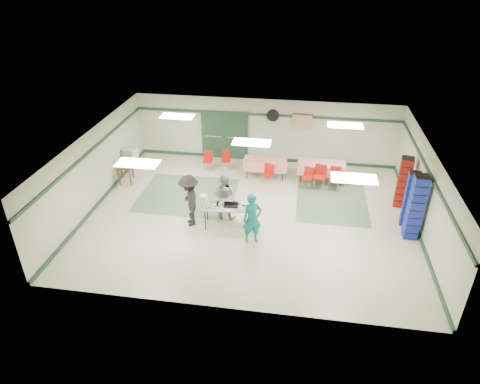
# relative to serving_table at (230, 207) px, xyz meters

# --- Properties ---
(floor) EXTENTS (11.00, 11.00, 0.00)m
(floor) POSITION_rel_serving_table_xyz_m (0.59, 0.78, -0.71)
(floor) COLOR beige
(floor) RESTS_ON ground
(ceiling) EXTENTS (11.00, 11.00, 0.00)m
(ceiling) POSITION_rel_serving_table_xyz_m (0.59, 0.78, 1.99)
(ceiling) COLOR white
(ceiling) RESTS_ON wall_back
(wall_back) EXTENTS (11.00, 0.00, 11.00)m
(wall_back) POSITION_rel_serving_table_xyz_m (0.59, 5.28, 0.64)
(wall_back) COLOR beige
(wall_back) RESTS_ON floor
(wall_front) EXTENTS (11.00, 0.00, 11.00)m
(wall_front) POSITION_rel_serving_table_xyz_m (0.59, -3.72, 0.64)
(wall_front) COLOR beige
(wall_front) RESTS_ON floor
(wall_left) EXTENTS (0.00, 9.00, 9.00)m
(wall_left) POSITION_rel_serving_table_xyz_m (-4.91, 0.78, 0.64)
(wall_left) COLOR beige
(wall_left) RESTS_ON floor
(wall_right) EXTENTS (0.00, 9.00, 9.00)m
(wall_right) POSITION_rel_serving_table_xyz_m (6.09, 0.78, 0.64)
(wall_right) COLOR beige
(wall_right) RESTS_ON floor
(trim_back) EXTENTS (11.00, 0.06, 0.10)m
(trim_back) POSITION_rel_serving_table_xyz_m (0.59, 5.25, 1.34)
(trim_back) COLOR #213D28
(trim_back) RESTS_ON wall_back
(baseboard_back) EXTENTS (11.00, 0.06, 0.12)m
(baseboard_back) POSITION_rel_serving_table_xyz_m (0.59, 5.25, -0.65)
(baseboard_back) COLOR #213D28
(baseboard_back) RESTS_ON floor
(trim_left) EXTENTS (0.06, 9.00, 0.10)m
(trim_left) POSITION_rel_serving_table_xyz_m (-4.88, 0.78, 1.34)
(trim_left) COLOR #213D28
(trim_left) RESTS_ON wall_back
(baseboard_left) EXTENTS (0.06, 9.00, 0.12)m
(baseboard_left) POSITION_rel_serving_table_xyz_m (-4.88, 0.78, -0.65)
(baseboard_left) COLOR #213D28
(baseboard_left) RESTS_ON floor
(trim_right) EXTENTS (0.06, 9.00, 0.10)m
(trim_right) POSITION_rel_serving_table_xyz_m (6.06, 0.78, 1.34)
(trim_right) COLOR #213D28
(trim_right) RESTS_ON wall_back
(baseboard_right) EXTENTS (0.06, 9.00, 0.12)m
(baseboard_right) POSITION_rel_serving_table_xyz_m (6.06, 0.78, -0.65)
(baseboard_right) COLOR #213D28
(baseboard_right) RESTS_ON floor
(green_patch_a) EXTENTS (3.50, 3.00, 0.01)m
(green_patch_a) POSITION_rel_serving_table_xyz_m (-1.91, 1.78, -0.71)
(green_patch_a) COLOR #64805E
(green_patch_a) RESTS_ON floor
(green_patch_b) EXTENTS (2.50, 3.50, 0.01)m
(green_patch_b) POSITION_rel_serving_table_xyz_m (3.39, 2.28, -0.71)
(green_patch_b) COLOR #64805E
(green_patch_b) RESTS_ON floor
(double_door_left) EXTENTS (0.90, 0.06, 2.10)m
(double_door_left) POSITION_rel_serving_table_xyz_m (-1.61, 5.22, 0.34)
(double_door_left) COLOR gray
(double_door_left) RESTS_ON floor
(double_door_right) EXTENTS (0.90, 0.06, 2.10)m
(double_door_right) POSITION_rel_serving_table_xyz_m (-0.66, 5.22, 0.34)
(double_door_right) COLOR gray
(double_door_right) RESTS_ON floor
(door_frame) EXTENTS (2.00, 0.03, 2.15)m
(door_frame) POSITION_rel_serving_table_xyz_m (-1.14, 5.20, 0.34)
(door_frame) COLOR #213D28
(door_frame) RESTS_ON floor
(wall_fan) EXTENTS (0.50, 0.10, 0.50)m
(wall_fan) POSITION_rel_serving_table_xyz_m (0.89, 5.22, 1.34)
(wall_fan) COLOR black
(wall_fan) RESTS_ON wall_back
(scroll_banner) EXTENTS (0.80, 0.02, 0.60)m
(scroll_banner) POSITION_rel_serving_table_xyz_m (2.09, 5.22, 1.14)
(scroll_banner) COLOR tan
(scroll_banner) RESTS_ON wall_back
(serving_table) EXTENTS (1.85, 0.90, 0.76)m
(serving_table) POSITION_rel_serving_table_xyz_m (0.00, 0.00, 0.00)
(serving_table) COLOR #9E9E99
(serving_table) RESTS_ON floor
(sheet_tray_right) EXTENTS (0.59, 0.47, 0.02)m
(sheet_tray_right) POSITION_rel_serving_table_xyz_m (0.50, -0.04, 0.06)
(sheet_tray_right) COLOR silver
(sheet_tray_right) RESTS_ON serving_table
(sheet_tray_mid) EXTENTS (0.62, 0.49, 0.02)m
(sheet_tray_mid) POSITION_rel_serving_table_xyz_m (-0.16, 0.09, 0.06)
(sheet_tray_mid) COLOR silver
(sheet_tray_mid) RESTS_ON serving_table
(sheet_tray_left) EXTENTS (0.58, 0.46, 0.02)m
(sheet_tray_left) POSITION_rel_serving_table_xyz_m (-0.59, -0.08, 0.06)
(sheet_tray_left) COLOR silver
(sheet_tray_left) RESTS_ON serving_table
(baking_pan) EXTENTS (0.51, 0.35, 0.08)m
(baking_pan) POSITION_rel_serving_table_xyz_m (0.05, 0.01, 0.09)
(baking_pan) COLOR black
(baking_pan) RESTS_ON serving_table
(foam_box_stack) EXTENTS (0.24, 0.23, 0.31)m
(foam_box_stack) POSITION_rel_serving_table_xyz_m (-0.86, 0.03, 0.20)
(foam_box_stack) COLOR white
(foam_box_stack) RESTS_ON serving_table
(volunteer_teal) EXTENTS (0.70, 0.59, 1.64)m
(volunteer_teal) POSITION_rel_serving_table_xyz_m (0.83, -0.75, 0.11)
(volunteer_teal) COLOR #12757E
(volunteer_teal) RESTS_ON floor
(volunteer_grey) EXTENTS (0.91, 0.77, 1.64)m
(volunteer_grey) POSITION_rel_serving_table_xyz_m (-0.27, 0.51, 0.11)
(volunteer_grey) COLOR gray
(volunteer_grey) RESTS_ON floor
(volunteer_dark) EXTENTS (1.05, 1.32, 1.78)m
(volunteer_dark) POSITION_rel_serving_table_xyz_m (-1.31, -0.09, 0.18)
(volunteer_dark) COLOR black
(volunteer_dark) RESTS_ON floor
(dining_table_a) EXTENTS (1.85, 0.86, 0.77)m
(dining_table_a) POSITION_rel_serving_table_xyz_m (2.98, 3.71, -0.14)
(dining_table_a) COLOR red
(dining_table_a) RESTS_ON floor
(dining_table_b) EXTENTS (1.71, 0.80, 0.77)m
(dining_table_b) POSITION_rel_serving_table_xyz_m (0.78, 3.71, -0.15)
(dining_table_b) COLOR red
(dining_table_b) RESTS_ON floor
(chair_a) EXTENTS (0.50, 0.50, 0.92)m
(chair_a) POSITION_rel_serving_table_xyz_m (2.93, 3.14, -0.15)
(chair_a) COLOR red
(chair_a) RESTS_ON floor
(chair_b) EXTENTS (0.47, 0.47, 0.79)m
(chair_b) POSITION_rel_serving_table_xyz_m (2.47, 3.13, -0.23)
(chair_b) COLOR red
(chair_b) RESTS_ON floor
(chair_c) EXTENTS (0.47, 0.47, 0.89)m
(chair_c) POSITION_rel_serving_table_xyz_m (3.48, 3.14, -0.17)
(chair_c) COLOR red
(chair_c) RESTS_ON floor
(chair_d) EXTENTS (0.47, 0.48, 0.81)m
(chair_d) POSITION_rel_serving_table_xyz_m (0.94, 3.13, -0.22)
(chair_d) COLOR red
(chair_d) RESTS_ON floor
(chair_loose_a) EXTENTS (0.39, 0.39, 0.78)m
(chair_loose_a) POSITION_rel_serving_table_xyz_m (-0.89, 4.18, -0.24)
(chair_loose_a) COLOR red
(chair_loose_a) RESTS_ON floor
(chair_loose_b) EXTENTS (0.38, 0.38, 0.80)m
(chair_loose_b) POSITION_rel_serving_table_xyz_m (-1.62, 3.98, -0.23)
(chair_loose_b) COLOR red
(chair_loose_b) RESTS_ON floor
(crate_stack_blue_a) EXTENTS (0.41, 0.41, 1.91)m
(crate_stack_blue_a) POSITION_rel_serving_table_xyz_m (5.74, 1.00, 0.24)
(crate_stack_blue_a) COLOR navy
(crate_stack_blue_a) RESTS_ON floor
(crate_stack_red) EXTENTS (0.47, 0.47, 1.87)m
(crate_stack_red) POSITION_rel_serving_table_xyz_m (5.74, 2.21, 0.22)
(crate_stack_red) COLOR #A01A10
(crate_stack_red) RESTS_ON floor
(crate_stack_blue_b) EXTENTS (0.42, 0.42, 2.17)m
(crate_stack_blue_b) POSITION_rel_serving_table_xyz_m (5.74, 0.26, 0.37)
(crate_stack_blue_b) COLOR navy
(crate_stack_blue_b) RESTS_ON floor
(printer_table) EXTENTS (0.71, 0.91, 0.74)m
(printer_table) POSITION_rel_serving_table_xyz_m (-4.56, 2.45, -0.09)
(printer_table) COLOR brown
(printer_table) RESTS_ON floor
(office_printer) EXTENTS (0.59, 0.54, 0.40)m
(office_printer) POSITION_rel_serving_table_xyz_m (-4.56, 3.10, 0.23)
(office_printer) COLOR #AAAAA6
(office_printer) RESTS_ON printer_table
(broom) EXTENTS (0.05, 0.20, 1.21)m
(broom) POSITION_rel_serving_table_xyz_m (-4.64, 1.89, -0.08)
(broom) COLOR brown
(broom) RESTS_ON floor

